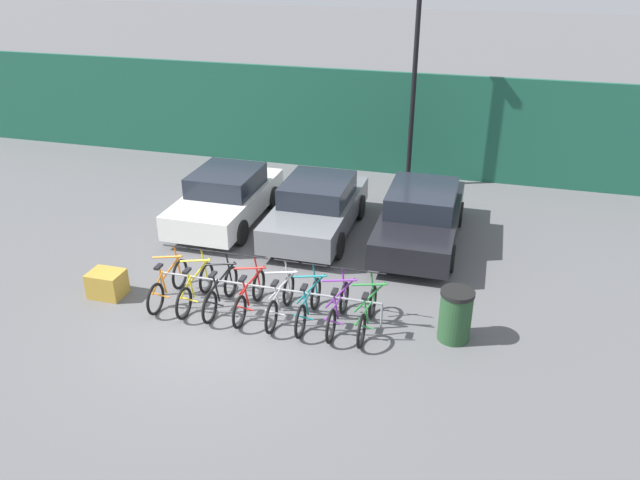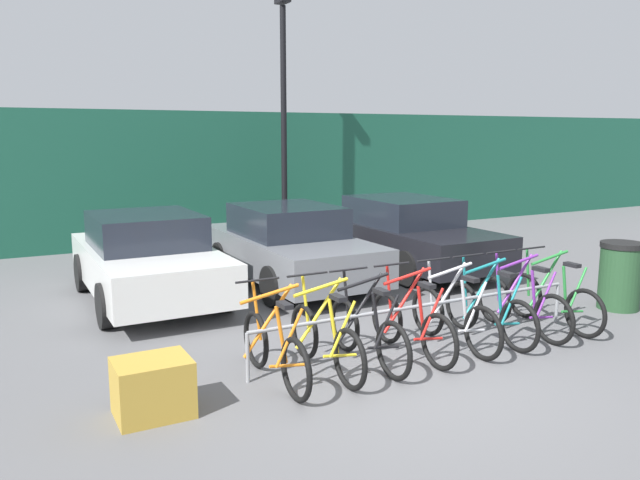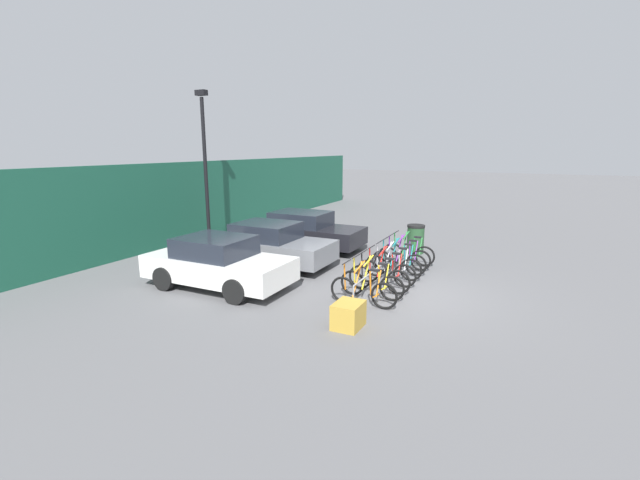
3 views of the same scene
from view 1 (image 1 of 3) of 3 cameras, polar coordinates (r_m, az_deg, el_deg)
name	(u,v)px [view 1 (image 1 of 3)]	position (r m, az deg, el deg)	size (l,w,h in m)	color
ground_plane	(220,323)	(12.49, -9.12, -7.52)	(120.00, 120.00, 0.00)	#59595B
hoarding_wall	(338,120)	(20.13, 1.68, 10.91)	(36.00, 0.16, 3.19)	#19513D
bike_rack	(266,289)	(12.51, -4.97, -4.53)	(4.74, 0.04, 0.57)	gray
bicycle_orange	(168,284)	(13.26, -13.73, -3.95)	(0.68, 1.71, 1.05)	black
bicycle_yellow	(195,288)	(12.99, -11.33, -4.35)	(0.68, 1.71, 1.05)	black
bicycle_black	(220,292)	(12.77, -9.09, -4.72)	(0.68, 1.71, 1.05)	black
bicycle_red	(249,296)	(12.55, -6.48, -5.14)	(0.68, 1.71, 1.05)	black
bicycle_silver	(280,301)	(12.34, -3.65, -5.58)	(0.68, 1.71, 1.05)	black
bicycle_teal	(308,305)	(12.19, -1.07, -5.97)	(0.68, 1.71, 1.05)	black
bicycle_purple	(338,309)	(12.06, 1.64, -6.36)	(0.68, 1.71, 1.05)	black
bicycle_green	(367,314)	(11.96, 4.35, -6.74)	(0.68, 1.71, 1.05)	black
car_white	(226,197)	(16.53, -8.57, 3.89)	(1.91, 4.03, 1.40)	silver
car_grey	(317,207)	(15.71, -0.28, 3.00)	(1.91, 4.12, 1.40)	slate
car_black	(421,216)	(15.40, 9.19, 2.16)	(1.91, 4.45, 1.40)	black
lamp_post	(414,77)	(18.36, 8.62, 14.54)	(0.24, 0.44, 5.84)	black
trash_bin	(455,315)	(11.90, 12.28, -6.71)	(0.63, 0.63, 1.03)	#234728
cargo_crate	(107,284)	(13.84, -18.89, -3.81)	(0.70, 0.56, 0.55)	#B28C33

